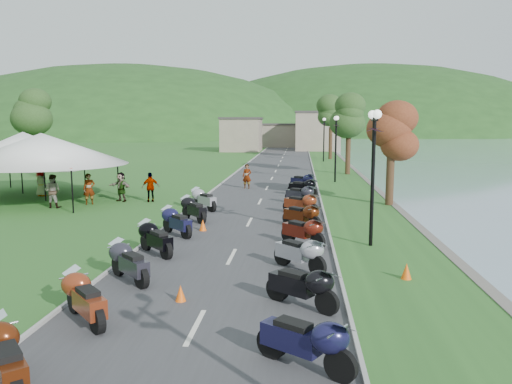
{
  "coord_description": "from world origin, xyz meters",
  "views": [
    {
      "loc": [
        2.34,
        -0.61,
        4.65
      ],
      "look_at": [
        0.23,
        22.93,
        1.3
      ],
      "focal_mm": 35.0,
      "sensor_mm": 36.0,
      "label": 1
    }
  ],
  "objects": [
    {
      "name": "road",
      "position": [
        0.0,
        40.0,
        0.01
      ],
      "size": [
        7.0,
        120.0,
        0.02
      ],
      "primitive_type": "cube",
      "color": "#3D3D40",
      "rests_on": "ground"
    },
    {
      "name": "hills_backdrop",
      "position": [
        0.0,
        200.0,
        0.0
      ],
      "size": [
        360.0,
        120.0,
        76.0
      ],
      "primitive_type": null,
      "color": "#285621",
      "rests_on": "ground"
    },
    {
      "name": "far_building",
      "position": [
        -2.0,
        85.0,
        2.5
      ],
      "size": [
        18.0,
        16.0,
        5.0
      ],
      "primitive_type": "cube",
      "color": "gray",
      "rests_on": "ground"
    },
    {
      "name": "moto_row_left",
      "position": [
        -2.64,
        8.55,
        0.55
      ],
      "size": [
        2.6,
        35.29,
        1.1
      ],
      "primitive_type": null,
      "color": "#331411",
      "rests_on": "ground"
    },
    {
      "name": "moto_row_right",
      "position": [
        2.37,
        19.39,
        0.55
      ],
      "size": [
        2.6,
        30.93,
        1.1
      ],
      "primitive_type": null,
      "color": "#331411",
      "rests_on": "ground"
    },
    {
      "name": "vendor_tent_main",
      "position": [
        -12.45,
        26.8,
        2.0
      ],
      "size": [
        6.42,
        6.42,
        4.0
      ],
      "primitive_type": null,
      "color": "silver",
      "rests_on": "ground"
    },
    {
      "name": "vendor_tent_side",
      "position": [
        -15.38,
        29.98,
        2.0
      ],
      "size": [
        5.49,
        5.49,
        4.0
      ],
      "primitive_type": null,
      "color": "silver",
      "rests_on": "ground"
    },
    {
      "name": "tree_lakeside",
      "position": [
        7.31,
        27.52,
        3.32
      ],
      "size": [
        2.39,
        2.39,
        6.64
      ],
      "primitive_type": null,
      "color": "#315522",
      "rests_on": "ground"
    },
    {
      "name": "pedestrian_a",
      "position": [
        -9.52,
        26.24,
        0.0
      ],
      "size": [
        0.79,
        0.72,
        1.76
      ],
      "primitive_type": "imported",
      "rotation": [
        0.0,
        0.0,
        0.49
      ],
      "color": "slate",
      "rests_on": "ground"
    },
    {
      "name": "pedestrian_b",
      "position": [
        -11.03,
        25.01,
        0.0
      ],
      "size": [
        0.89,
        0.49,
        1.83
      ],
      "primitive_type": "imported",
      "rotation": [
        0.0,
        0.0,
        3.13
      ],
      "color": "slate",
      "rests_on": "ground"
    },
    {
      "name": "traffic_cone_near",
      "position": [
        -0.73,
        11.6,
        0.22
      ],
      "size": [
        0.29,
        0.29,
        0.45
      ],
      "primitive_type": "cone",
      "color": "#F2590C",
      "rests_on": "ground"
    }
  ]
}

